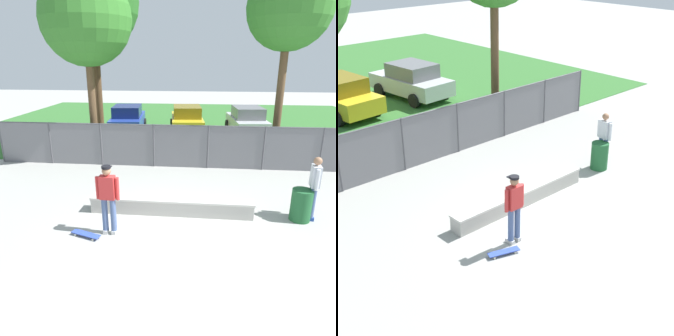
{
  "view_description": "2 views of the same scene",
  "coord_description": "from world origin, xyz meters",
  "views": [
    {
      "loc": [
        0.71,
        -7.09,
        4.24
      ],
      "look_at": [
        -0.14,
        1.6,
        1.26
      ],
      "focal_mm": 33.7,
      "sensor_mm": 36.0,
      "label": 1
    },
    {
      "loc": [
        -8.94,
        -7.72,
        7.04
      ],
      "look_at": [
        -0.28,
        1.5,
        1.13
      ],
      "focal_mm": 53.55,
      "sensor_mm": 36.0,
      "label": 2
    }
  ],
  "objects": [
    {
      "name": "car_blue",
      "position": [
        -3.65,
        11.93,
        0.84
      ],
      "size": [
        2.3,
        4.34,
        1.66
      ],
      "color": "#233D9E",
      "rests_on": "ground"
    },
    {
      "name": "tree_mid",
      "position": [
        -3.88,
        6.27,
        5.79
      ],
      "size": [
        3.68,
        3.68,
        7.66
      ],
      "color": "brown",
      "rests_on": "ground"
    },
    {
      "name": "car_silver",
      "position": [
        3.58,
        12.07,
        0.84
      ],
      "size": [
        2.3,
        4.34,
        1.66
      ],
      "color": "#B7BABF",
      "rests_on": "ground"
    },
    {
      "name": "skateboard",
      "position": [
        -2.05,
        -0.31,
        0.07
      ],
      "size": [
        0.82,
        0.45,
        0.09
      ],
      "color": "#334CB2",
      "rests_on": "ground"
    },
    {
      "name": "tree_far",
      "position": [
        4.05,
        6.74,
        6.16
      ],
      "size": [
        3.3,
        3.3,
        7.86
      ],
      "color": "brown",
      "rests_on": "ground"
    },
    {
      "name": "trash_bin",
      "position": [
        3.61,
        1.14,
        0.45
      ],
      "size": [
        0.56,
        0.56,
        0.91
      ],
      "primitive_type": "cylinder",
      "color": "#1E592D",
      "rests_on": "ground"
    },
    {
      "name": "tree_near_right",
      "position": [
        -3.95,
        7.46,
        5.96
      ],
      "size": [
        2.82,
        2.82,
        7.45
      ],
      "color": "#513823",
      "rests_on": "ground"
    },
    {
      "name": "skateboarder",
      "position": [
        -1.48,
        -0.08,
        1.03
      ],
      "size": [
        0.6,
        0.31,
        1.84
      ],
      "color": "beige",
      "rests_on": "ground"
    },
    {
      "name": "tree_near_left",
      "position": [
        -4.05,
        7.45,
        6.61
      ],
      "size": [
        4.18,
        4.18,
        8.72
      ],
      "color": "#513823",
      "rests_on": "ground"
    },
    {
      "name": "concrete_ledge",
      "position": [
        -0.01,
        1.18,
        0.24
      ],
      "size": [
        4.71,
        0.52,
        0.48
      ],
      "color": "#A8A59E",
      "rests_on": "ground"
    },
    {
      "name": "ground_plane",
      "position": [
        0.0,
        0.0,
        0.0
      ],
      "size": [
        80.0,
        80.0,
        0.0
      ],
      "primitive_type": "plane",
      "color": "#9E9E99"
    },
    {
      "name": "grass_strip",
      "position": [
        0.0,
        15.75,
        0.01
      ],
      "size": [
        27.62,
        20.0,
        0.02
      ],
      "primitive_type": "cube",
      "color": "#336B2D",
      "rests_on": "ground"
    },
    {
      "name": "bystander",
      "position": [
        3.91,
        1.25,
        1.01
      ],
      "size": [
        0.31,
        0.6,
        1.82
      ],
      "color": "#2647A5",
      "rests_on": "ground"
    },
    {
      "name": "car_yellow",
      "position": [
        -0.02,
        12.11,
        0.84
      ],
      "size": [
        2.3,
        4.34,
        1.66
      ],
      "color": "gold",
      "rests_on": "ground"
    },
    {
      "name": "chainlink_fence",
      "position": [
        0.0,
        5.45,
        0.97
      ],
      "size": [
        15.69,
        0.07,
        1.79
      ],
      "color": "#4C4C51",
      "rests_on": "ground"
    }
  ]
}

